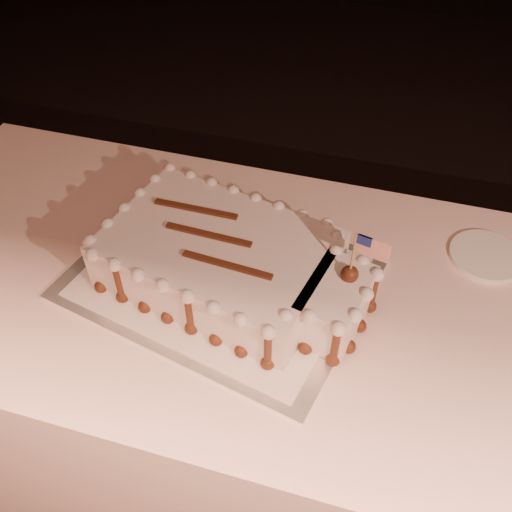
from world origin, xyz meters
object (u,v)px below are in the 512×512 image
(banquet_table, at_px, (381,414))
(cake_board, at_px, (220,278))
(sheet_cake, at_px, (232,264))
(side_plate, at_px, (486,256))

(banquet_table, bearing_deg, cake_board, 179.63)
(banquet_table, xyz_separation_m, sheet_cake, (-0.37, -0.00, 0.44))
(sheet_cake, height_order, side_plate, sheet_cake)
(banquet_table, relative_size, side_plate, 15.11)
(banquet_table, distance_m, sheet_cake, 0.58)
(banquet_table, height_order, sheet_cake, sheet_cake)
(sheet_cake, bearing_deg, side_plate, 24.10)
(sheet_cake, relative_size, side_plate, 3.75)
(sheet_cake, bearing_deg, cake_board, 167.82)
(cake_board, xyz_separation_m, side_plate, (0.55, 0.22, 0.00))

